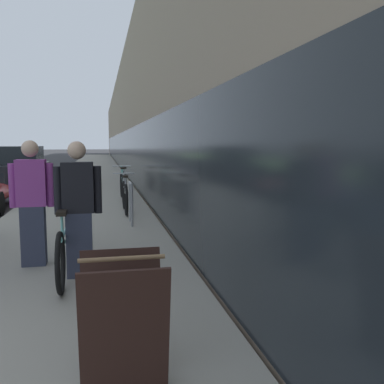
% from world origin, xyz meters
% --- Properties ---
extents(sidewalk_slab, '(3.32, 70.00, 0.14)m').
position_xyz_m(sidewalk_slab, '(4.72, 21.00, 0.07)').
color(sidewalk_slab, gray).
rests_on(sidewalk_slab, ground).
extents(storefront_facade, '(10.01, 70.00, 6.35)m').
position_xyz_m(storefront_facade, '(11.41, 29.00, 3.17)').
color(storefront_facade, gray).
rests_on(storefront_facade, ground).
extents(tandem_bicycle, '(0.52, 2.56, 0.87)m').
position_xyz_m(tandem_bicycle, '(4.77, 2.34, 0.51)').
color(tandem_bicycle, black).
rests_on(tandem_bicycle, sidewalk_slab).
extents(person_rider, '(0.56, 0.22, 1.65)m').
position_xyz_m(person_rider, '(4.95, 2.02, 0.97)').
color(person_rider, '#33384C').
rests_on(person_rider, sidewalk_slab).
extents(person_bystander, '(0.56, 0.22, 1.66)m').
position_xyz_m(person_bystander, '(4.32, 2.64, 0.98)').
color(person_bystander, '#33384C').
rests_on(person_bystander, sidewalk_slab).
extents(bike_rack_hoop, '(0.05, 0.60, 0.84)m').
position_xyz_m(bike_rack_hoop, '(5.79, 5.30, 0.65)').
color(bike_rack_hoop, gray).
rests_on(bike_rack_hoop, sidewalk_slab).
extents(cruiser_bike_nearest, '(0.52, 1.67, 0.90)m').
position_xyz_m(cruiser_bike_nearest, '(5.75, 6.80, 0.52)').
color(cruiser_bike_nearest, black).
rests_on(cruiser_bike_nearest, sidewalk_slab).
extents(cruiser_bike_middle, '(0.52, 1.78, 0.96)m').
position_xyz_m(cruiser_bike_middle, '(5.80, 9.06, 0.54)').
color(cruiser_bike_middle, black).
rests_on(cruiser_bike_middle, sidewalk_slab).
extents(cruiser_bike_farthest, '(0.52, 1.73, 0.85)m').
position_xyz_m(cruiser_bike_farthest, '(5.96, 11.09, 0.50)').
color(cruiser_bike_farthest, black).
rests_on(cruiser_bike_farthest, sidewalk_slab).
extents(sandwich_board_sign, '(0.56, 0.56, 0.90)m').
position_xyz_m(sandwich_board_sign, '(5.35, -0.51, 0.59)').
color(sandwich_board_sign, '#331E19').
rests_on(sandwich_board_sign, sidewalk_slab).
extents(parked_sedan_far, '(1.92, 4.54, 1.62)m').
position_xyz_m(parked_sedan_far, '(2.04, 14.85, 0.73)').
color(parked_sedan_far, black).
rests_on(parked_sedan_far, ground).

